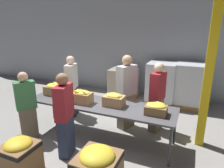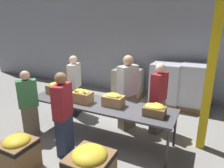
{
  "view_description": "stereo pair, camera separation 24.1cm",
  "coord_description": "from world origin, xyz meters",
  "px_view_note": "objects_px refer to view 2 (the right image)",
  "views": [
    {
      "loc": [
        1.82,
        -3.54,
        2.45
      ],
      "look_at": [
        0.23,
        0.19,
        1.23
      ],
      "focal_mm": 32.0,
      "sensor_mm": 36.0,
      "label": 1
    },
    {
      "loc": [
        2.04,
        -3.44,
        2.45
      ],
      "look_at": [
        0.23,
        0.19,
        1.23
      ],
      "focal_mm": 32.0,
      "sensor_mm": 36.0,
      "label": 2
    }
  ],
  "objects_px": {
    "banana_box_1": "(82,96)",
    "pallet_stack_1": "(128,84)",
    "sorting_table": "(99,105)",
    "volunteer_1": "(63,115)",
    "volunteer_3": "(29,105)",
    "banana_box_0": "(57,88)",
    "pallet_stack_2": "(166,84)",
    "volunteer_2": "(127,93)",
    "support_pillar": "(214,50)",
    "volunteer_4": "(158,99)",
    "pallet_stack_0": "(195,87)",
    "banana_box_3": "(155,110)",
    "volunteer_0": "(75,86)",
    "banana_box_2": "(113,100)",
    "donation_bin_0": "(18,152)"
  },
  "relations": [
    {
      "from": "banana_box_1",
      "to": "volunteer_1",
      "type": "distance_m",
      "value": 0.7
    },
    {
      "from": "sorting_table",
      "to": "volunteer_4",
      "type": "relative_size",
      "value": 1.98
    },
    {
      "from": "sorting_table",
      "to": "banana_box_1",
      "type": "relative_size",
      "value": 7.82
    },
    {
      "from": "banana_box_2",
      "to": "volunteer_2",
      "type": "relative_size",
      "value": 0.24
    },
    {
      "from": "banana_box_0",
      "to": "volunteer_0",
      "type": "bearing_deg",
      "value": 88.44
    },
    {
      "from": "banana_box_2",
      "to": "banana_box_3",
      "type": "bearing_deg",
      "value": -4.36
    },
    {
      "from": "volunteer_1",
      "to": "banana_box_2",
      "type": "bearing_deg",
      "value": -52.58
    },
    {
      "from": "donation_bin_0",
      "to": "pallet_stack_2",
      "type": "distance_m",
      "value": 4.47
    },
    {
      "from": "volunteer_3",
      "to": "support_pillar",
      "type": "height_order",
      "value": "support_pillar"
    },
    {
      "from": "volunteer_2",
      "to": "pallet_stack_2",
      "type": "distance_m",
      "value": 2.02
    },
    {
      "from": "banana_box_3",
      "to": "volunteer_4",
      "type": "relative_size",
      "value": 0.24
    },
    {
      "from": "pallet_stack_1",
      "to": "banana_box_2",
      "type": "bearing_deg",
      "value": -74.51
    },
    {
      "from": "volunteer_1",
      "to": "volunteer_4",
      "type": "xyz_separation_m",
      "value": [
        1.39,
        1.62,
        0.0
      ]
    },
    {
      "from": "banana_box_0",
      "to": "donation_bin_0",
      "type": "xyz_separation_m",
      "value": [
        0.5,
        -1.61,
        -0.62
      ]
    },
    {
      "from": "banana_box_1",
      "to": "pallet_stack_2",
      "type": "relative_size",
      "value": 0.32
    },
    {
      "from": "banana_box_2",
      "to": "volunteer_1",
      "type": "distance_m",
      "value": 1.04
    },
    {
      "from": "banana_box_3",
      "to": "pallet_stack_0",
      "type": "xyz_separation_m",
      "value": [
        0.49,
        2.74,
        -0.28
      ]
    },
    {
      "from": "volunteer_2",
      "to": "volunteer_4",
      "type": "distance_m",
      "value": 0.72
    },
    {
      "from": "volunteer_4",
      "to": "pallet_stack_2",
      "type": "distance_m",
      "value": 1.82
    },
    {
      "from": "volunteer_0",
      "to": "support_pillar",
      "type": "bearing_deg",
      "value": 71.8
    },
    {
      "from": "pallet_stack_1",
      "to": "volunteer_2",
      "type": "bearing_deg",
      "value": -68.37
    },
    {
      "from": "banana_box_3",
      "to": "volunteer_2",
      "type": "xyz_separation_m",
      "value": [
        -0.84,
        0.74,
        -0.05
      ]
    },
    {
      "from": "volunteer_3",
      "to": "pallet_stack_0",
      "type": "relative_size",
      "value": 1.14
    },
    {
      "from": "banana_box_1",
      "to": "volunteer_2",
      "type": "distance_m",
      "value": 1.08
    },
    {
      "from": "banana_box_1",
      "to": "pallet_stack_1",
      "type": "height_order",
      "value": "banana_box_1"
    },
    {
      "from": "banana_box_3",
      "to": "pallet_stack_2",
      "type": "bearing_deg",
      "value": 97.4
    },
    {
      "from": "pallet_stack_1",
      "to": "pallet_stack_2",
      "type": "bearing_deg",
      "value": 2.68
    },
    {
      "from": "banana_box_1",
      "to": "support_pillar",
      "type": "xyz_separation_m",
      "value": [
        2.41,
        0.73,
        1.03
      ]
    },
    {
      "from": "volunteer_4",
      "to": "pallet_stack_0",
      "type": "relative_size",
      "value": 1.23
    },
    {
      "from": "donation_bin_0",
      "to": "pallet_stack_0",
      "type": "xyz_separation_m",
      "value": [
        2.43,
        4.22,
        0.31
      ]
    },
    {
      "from": "banana_box_1",
      "to": "banana_box_3",
      "type": "relative_size",
      "value": 1.05
    },
    {
      "from": "banana_box_0",
      "to": "pallet_stack_2",
      "type": "relative_size",
      "value": 0.34
    },
    {
      "from": "banana_box_0",
      "to": "sorting_table",
      "type": "bearing_deg",
      "value": -3.75
    },
    {
      "from": "banana_box_0",
      "to": "volunteer_2",
      "type": "height_order",
      "value": "volunteer_2"
    },
    {
      "from": "banana_box_3",
      "to": "volunteer_3",
      "type": "distance_m",
      "value": 2.71
    },
    {
      "from": "banana_box_2",
      "to": "support_pillar",
      "type": "xyz_separation_m",
      "value": [
        1.72,
        0.6,
        1.04
      ]
    },
    {
      "from": "volunteer_1",
      "to": "volunteer_3",
      "type": "xyz_separation_m",
      "value": [
        -1.11,
        0.16,
        -0.06
      ]
    },
    {
      "from": "volunteer_0",
      "to": "support_pillar",
      "type": "height_order",
      "value": "support_pillar"
    },
    {
      "from": "banana_box_2",
      "to": "banana_box_3",
      "type": "distance_m",
      "value": 0.89
    },
    {
      "from": "pallet_stack_1",
      "to": "sorting_table",
      "type": "bearing_deg",
      "value": -81.9
    },
    {
      "from": "sorting_table",
      "to": "pallet_stack_1",
      "type": "height_order",
      "value": "pallet_stack_1"
    },
    {
      "from": "volunteer_1",
      "to": "volunteer_3",
      "type": "bearing_deg",
      "value": 68.32
    },
    {
      "from": "banana_box_3",
      "to": "support_pillar",
      "type": "bearing_deg",
      "value": 38.72
    },
    {
      "from": "volunteer_4",
      "to": "volunteer_2",
      "type": "bearing_deg",
      "value": -64.83
    },
    {
      "from": "banana_box_1",
      "to": "support_pillar",
      "type": "height_order",
      "value": "support_pillar"
    },
    {
      "from": "volunteer_2",
      "to": "volunteer_3",
      "type": "bearing_deg",
      "value": -30.3
    },
    {
      "from": "banana_box_1",
      "to": "volunteer_0",
      "type": "distance_m",
      "value": 1.23
    },
    {
      "from": "banana_box_2",
      "to": "donation_bin_0",
      "type": "height_order",
      "value": "banana_box_2"
    },
    {
      "from": "banana_box_2",
      "to": "volunteer_4",
      "type": "distance_m",
      "value": 1.11
    },
    {
      "from": "pallet_stack_0",
      "to": "sorting_table",
      "type": "bearing_deg",
      "value": -122.52
    }
  ]
}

